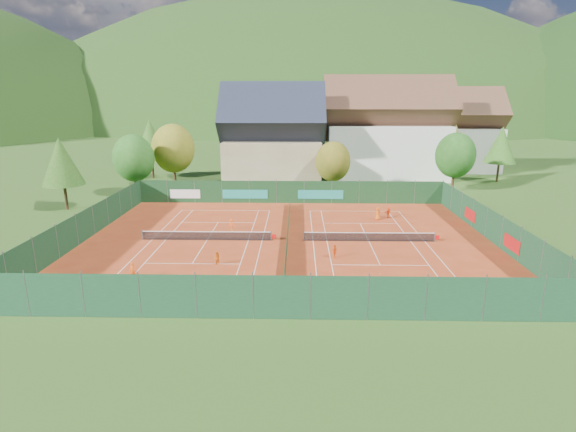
{
  "coord_description": "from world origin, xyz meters",
  "views": [
    {
      "loc": [
        0.97,
        -42.08,
        13.91
      ],
      "look_at": [
        0.0,
        2.0,
        2.0
      ],
      "focal_mm": 28.0,
      "sensor_mm": 36.0,
      "label": 1
    }
  ],
  "objects_px": {
    "player_left_mid": "(217,258)",
    "chalet": "(273,142)",
    "ball_hopper": "(423,286)",
    "player_right_far_b": "(388,212)",
    "player_right_far_a": "(378,214)",
    "player_left_near": "(133,271)",
    "player_right_near": "(335,251)",
    "player_left_far": "(232,225)",
    "hotel_block_b": "(452,135)",
    "hotel_block_a": "(386,134)"
  },
  "relations": [
    {
      "from": "hotel_block_a",
      "to": "player_left_far",
      "type": "relative_size",
      "value": 17.82
    },
    {
      "from": "chalet",
      "to": "hotel_block_a",
      "type": "relative_size",
      "value": 0.75
    },
    {
      "from": "hotel_block_a",
      "to": "player_right_near",
      "type": "relative_size",
      "value": 16.93
    },
    {
      "from": "hotel_block_a",
      "to": "hotel_block_b",
      "type": "height_order",
      "value": "hotel_block_a"
    },
    {
      "from": "player_left_near",
      "to": "player_right_far_b",
      "type": "distance_m",
      "value": 30.08
    },
    {
      "from": "player_right_near",
      "to": "player_right_far_a",
      "type": "distance_m",
      "value": 13.97
    },
    {
      "from": "chalet",
      "to": "player_right_far_a",
      "type": "distance_m",
      "value": 26.42
    },
    {
      "from": "hotel_block_b",
      "to": "player_right_far_a",
      "type": "distance_m",
      "value": 41.64
    },
    {
      "from": "ball_hopper",
      "to": "player_right_near",
      "type": "bearing_deg",
      "value": 129.43
    },
    {
      "from": "player_left_mid",
      "to": "player_right_near",
      "type": "relative_size",
      "value": 0.96
    },
    {
      "from": "hotel_block_a",
      "to": "player_left_far",
      "type": "xyz_separation_m",
      "value": [
        -22.03,
        -32.48,
        -6.78
      ]
    },
    {
      "from": "player_left_near",
      "to": "player_right_near",
      "type": "bearing_deg",
      "value": 3.28
    },
    {
      "from": "hotel_block_b",
      "to": "player_left_mid",
      "type": "height_order",
      "value": "hotel_block_b"
    },
    {
      "from": "ball_hopper",
      "to": "player_right_far_a",
      "type": "distance_m",
      "value": 19.78
    },
    {
      "from": "player_left_mid",
      "to": "player_left_far",
      "type": "xyz_separation_m",
      "value": [
        -0.24,
        10.23,
        -0.0
      ]
    },
    {
      "from": "hotel_block_a",
      "to": "player_right_far_a",
      "type": "xyz_separation_m",
      "value": [
        -5.84,
        -28.14,
        -6.63
      ]
    },
    {
      "from": "player_left_near",
      "to": "player_left_far",
      "type": "distance_m",
      "value": 14.56
    },
    {
      "from": "player_left_near",
      "to": "player_right_near",
      "type": "relative_size",
      "value": 1.09
    },
    {
      "from": "ball_hopper",
      "to": "hotel_block_b",
      "type": "bearing_deg",
      "value": 70.41
    },
    {
      "from": "ball_hopper",
      "to": "player_left_near",
      "type": "xyz_separation_m",
      "value": [
        -21.91,
        2.08,
        0.14
      ]
    },
    {
      "from": "hotel_block_a",
      "to": "player_left_near",
      "type": "height_order",
      "value": "hotel_block_a"
    },
    {
      "from": "player_left_far",
      "to": "player_right_far_a",
      "type": "bearing_deg",
      "value": -133.26
    },
    {
      "from": "hotel_block_b",
      "to": "player_right_near",
      "type": "distance_m",
      "value": 55.5
    },
    {
      "from": "player_right_near",
      "to": "player_right_far_b",
      "type": "xyz_separation_m",
      "value": [
        7.36,
        13.85,
        0.01
      ]
    },
    {
      "from": "player_left_far",
      "to": "player_right_far_a",
      "type": "distance_m",
      "value": 16.76
    },
    {
      "from": "chalet",
      "to": "ball_hopper",
      "type": "distance_m",
      "value": 44.33
    },
    {
      "from": "chalet",
      "to": "player_right_far_a",
      "type": "bearing_deg",
      "value": -59.27
    },
    {
      "from": "player_right_far_a",
      "to": "hotel_block_b",
      "type": "bearing_deg",
      "value": -121.0
    },
    {
      "from": "player_right_far_b",
      "to": "hotel_block_b",
      "type": "bearing_deg",
      "value": -162.12
    },
    {
      "from": "hotel_block_b",
      "to": "player_left_far",
      "type": "bearing_deg",
      "value": -131.68
    },
    {
      "from": "ball_hopper",
      "to": "player_left_mid",
      "type": "distance_m",
      "value": 16.72
    },
    {
      "from": "chalet",
      "to": "hotel_block_b",
      "type": "bearing_deg",
      "value": 22.99
    },
    {
      "from": "hotel_block_b",
      "to": "player_left_near",
      "type": "bearing_deg",
      "value": -127.83
    },
    {
      "from": "chalet",
      "to": "player_right_near",
      "type": "xyz_separation_m",
      "value": [
        7.24,
        -34.79,
        -5.99
      ]
    },
    {
      "from": "player_right_far_b",
      "to": "player_left_mid",
      "type": "bearing_deg",
      "value": -2.15
    },
    {
      "from": "ball_hopper",
      "to": "player_right_far_a",
      "type": "xyz_separation_m",
      "value": [
        0.06,
        19.78,
        0.19
      ]
    },
    {
      "from": "player_left_far",
      "to": "player_right_near",
      "type": "distance_m",
      "value": 13.22
    },
    {
      "from": "player_right_near",
      "to": "player_right_far_b",
      "type": "bearing_deg",
      "value": 5.94
    },
    {
      "from": "ball_hopper",
      "to": "player_right_far_b",
      "type": "distance_m",
      "value": 21.03
    },
    {
      "from": "ball_hopper",
      "to": "player_left_far",
      "type": "bearing_deg",
      "value": 136.26
    },
    {
      "from": "chalet",
      "to": "player_right_near",
      "type": "relative_size",
      "value": 12.7
    },
    {
      "from": "ball_hopper",
      "to": "player_left_far",
      "type": "distance_m",
      "value": 22.33
    },
    {
      "from": "player_left_mid",
      "to": "chalet",
      "type": "bearing_deg",
      "value": 116.63
    },
    {
      "from": "player_left_mid",
      "to": "player_right_far_a",
      "type": "height_order",
      "value": "player_right_far_a"
    },
    {
      "from": "player_right_near",
      "to": "player_left_far",
      "type": "bearing_deg",
      "value": 84.94
    },
    {
      "from": "chalet",
      "to": "player_left_mid",
      "type": "distance_m",
      "value": 37.3
    },
    {
      "from": "player_left_near",
      "to": "player_right_near",
      "type": "distance_m",
      "value": 16.82
    },
    {
      "from": "chalet",
      "to": "hotel_block_a",
      "type": "xyz_separation_m",
      "value": [
        19.0,
        6.0,
        0.76
      ]
    },
    {
      "from": "chalet",
      "to": "player_left_far",
      "type": "height_order",
      "value": "chalet"
    },
    {
      "from": "player_left_mid",
      "to": "player_right_far_b",
      "type": "height_order",
      "value": "player_right_far_b"
    }
  ]
}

